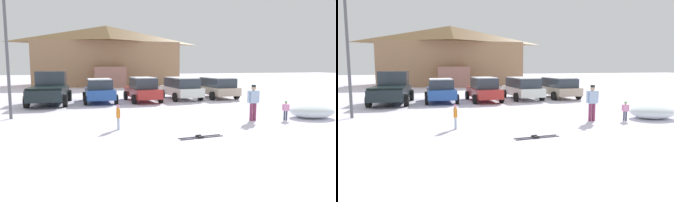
% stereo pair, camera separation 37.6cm
% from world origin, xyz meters
% --- Properties ---
extents(ground, '(160.00, 160.00, 0.00)m').
position_xyz_m(ground, '(0.00, 0.00, 0.00)').
color(ground, white).
extents(ski_lodge, '(18.46, 12.57, 7.77)m').
position_xyz_m(ski_lodge, '(-0.97, 33.87, 3.93)').
color(ski_lodge, '#9C7452').
rests_on(ski_lodge, ground).
extents(parked_blue_hatchback, '(2.24, 4.29, 1.64)m').
position_xyz_m(parked_blue_hatchback, '(-3.69, 14.08, 0.83)').
color(parked_blue_hatchback, '#2651A2').
rests_on(parked_blue_hatchback, ground).
extents(parked_red_sedan, '(2.19, 4.48, 1.73)m').
position_xyz_m(parked_red_sedan, '(-0.71, 13.71, 0.86)').
color(parked_red_sedan, '#B12C28').
rests_on(parked_red_sedan, ground).
extents(parked_white_suv, '(2.27, 4.69, 1.65)m').
position_xyz_m(parked_white_suv, '(2.39, 14.25, 0.89)').
color(parked_white_suv, white).
rests_on(parked_white_suv, ground).
extents(parked_beige_suv, '(2.28, 4.26, 1.62)m').
position_xyz_m(parked_beige_suv, '(5.35, 14.11, 0.88)').
color(parked_beige_suv, tan).
rests_on(parked_beige_suv, ground).
extents(pickup_truck, '(2.76, 5.62, 2.15)m').
position_xyz_m(pickup_truck, '(-6.89, 14.34, 0.99)').
color(pickup_truck, black).
rests_on(pickup_truck, ground).
extents(skier_adult_in_blue_parka, '(0.62, 0.25, 1.67)m').
position_xyz_m(skier_adult_in_blue_parka, '(2.50, 4.83, 0.94)').
color(skier_adult_in_blue_parka, '#7F3253').
rests_on(skier_adult_in_blue_parka, ground).
extents(skier_child_in_orange_jacket, '(0.16, 0.37, 0.99)m').
position_xyz_m(skier_child_in_orange_jacket, '(-3.75, 4.76, 0.56)').
color(skier_child_in_orange_jacket, '#9CB1C7').
rests_on(skier_child_in_orange_jacket, ground).
extents(skier_child_in_pink_snowsuit, '(0.30, 0.22, 0.89)m').
position_xyz_m(skier_child_in_pink_snowsuit, '(4.04, 4.48, 0.50)').
color(skier_child_in_pink_snowsuit, '#3A4059').
rests_on(skier_child_in_pink_snowsuit, ground).
extents(pair_of_skis, '(1.69, 0.43, 0.08)m').
position_xyz_m(pair_of_skis, '(-1.16, 2.52, 0.02)').
color(pair_of_skis, '#292730').
rests_on(pair_of_skis, ground).
extents(lamp_post, '(0.44, 0.24, 6.17)m').
position_xyz_m(lamp_post, '(-8.32, 8.74, 3.44)').
color(lamp_post, '#515459').
rests_on(lamp_post, ground).
extents(plowed_snow_pile, '(2.22, 1.78, 0.65)m').
position_xyz_m(plowed_snow_pile, '(5.70, 4.63, 0.33)').
color(plowed_snow_pile, white).
rests_on(plowed_snow_pile, ground).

